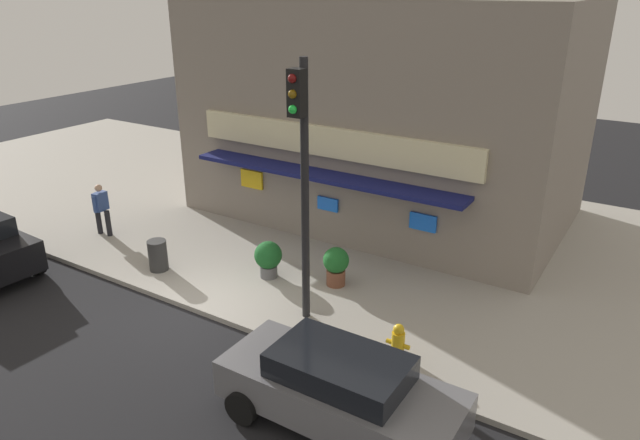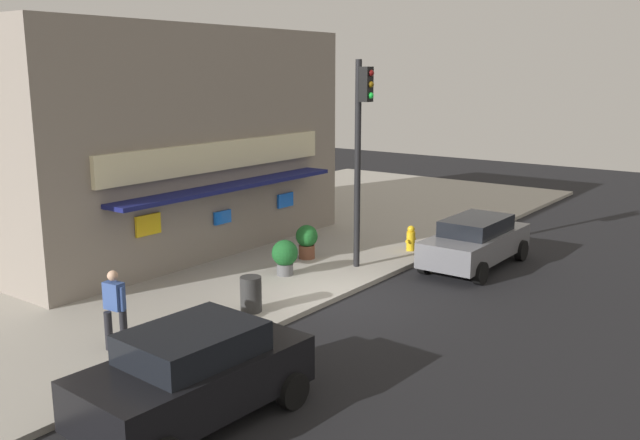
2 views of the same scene
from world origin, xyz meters
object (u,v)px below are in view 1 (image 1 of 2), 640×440
at_px(fire_hydrant, 398,342).
at_px(potted_plant_by_doorway, 336,264).
at_px(trash_can, 158,255).
at_px(pedestrian, 101,207).
at_px(potted_plant_by_window, 268,257).
at_px(parked_car_grey, 340,389).
at_px(traffic_light, 302,163).

height_order(fire_hydrant, potted_plant_by_doorway, potted_plant_by_doorway).
bearing_deg(fire_hydrant, trash_can, 178.19).
bearing_deg(fire_hydrant, pedestrian, 174.35).
bearing_deg(potted_plant_by_doorway, potted_plant_by_window, -161.67).
distance_m(trash_can, parked_car_grey, 7.55).
relative_size(traffic_light, potted_plant_by_doorway, 5.71).
xyz_separation_m(fire_hydrant, pedestrian, (-10.45, 1.03, 0.50)).
distance_m(traffic_light, trash_can, 5.76).
bearing_deg(fire_hydrant, potted_plant_by_doorway, 142.77).
distance_m(traffic_light, potted_plant_by_window, 3.91).
bearing_deg(trash_can, traffic_light, 0.66).
relative_size(traffic_light, fire_hydrant, 7.30).
relative_size(trash_can, potted_plant_by_doorway, 0.82).
height_order(fire_hydrant, trash_can, trash_can).
bearing_deg(pedestrian, potted_plant_by_doorway, 7.59).
xyz_separation_m(fire_hydrant, parked_car_grey, (-0.09, -2.23, 0.27)).
xyz_separation_m(potted_plant_by_window, parked_car_grey, (4.36, -3.72, 0.09)).
bearing_deg(pedestrian, parked_car_grey, -17.48).
bearing_deg(traffic_light, pedestrian, 174.59).
bearing_deg(traffic_light, trash_can, -179.34).
bearing_deg(potted_plant_by_window, traffic_light, -32.10).
bearing_deg(fire_hydrant, potted_plant_by_window, 161.46).
relative_size(potted_plant_by_doorway, potted_plant_by_window, 1.03).
bearing_deg(potted_plant_by_doorway, pedestrian, -172.41).
bearing_deg(potted_plant_by_window, parked_car_grey, -40.50).
bearing_deg(pedestrian, trash_can, -14.00).
bearing_deg(potted_plant_by_doorway, trash_can, -157.84).
relative_size(traffic_light, parked_car_grey, 1.35).
height_order(fire_hydrant, parked_car_grey, parked_car_grey).
xyz_separation_m(traffic_light, potted_plant_by_window, (-1.93, 1.21, -3.18)).
height_order(fire_hydrant, potted_plant_by_window, potted_plant_by_window).
height_order(traffic_light, potted_plant_by_doorway, traffic_light).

